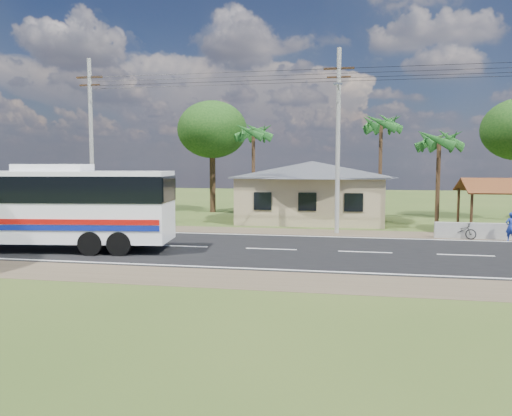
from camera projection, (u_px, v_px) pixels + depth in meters
The scene contains 13 objects.
ground at pixel (271, 249), 24.43m from camera, with size 120.00×120.00×0.00m, color #304619.
road at pixel (271, 249), 24.43m from camera, with size 120.00×16.00×0.03m.
house at pixel (312, 185), 36.73m from camera, with size 12.40×10.00×5.00m.
waiting_shed at pixel (506, 188), 30.10m from camera, with size 5.20×4.48×3.35m.
concrete_barrier at pixel (500, 231), 27.65m from camera, with size 7.00×0.30×0.90m, color #9E9E99.
utility_poles at pixel (332, 137), 29.78m from camera, with size 32.80×2.22×11.00m.
palm_near at pixel (439, 141), 32.94m from camera, with size 2.80×2.80×6.70m.
palm_mid at pixel (381, 125), 37.86m from camera, with size 2.80×2.80×8.20m.
palm_far at pixel (253, 133), 40.25m from camera, with size 2.80×2.80×7.70m.
tree_behind_house at pixel (212, 130), 42.91m from camera, with size 6.00×6.00×9.61m.
coach_bus at pixel (32, 201), 24.01m from camera, with size 13.68×4.61×4.17m.
motorcycle at pixel (460, 231), 27.93m from camera, with size 0.61×1.74×0.91m, color black.
person at pixel (511, 227), 26.84m from camera, with size 0.59×0.38×1.61m, color navy.
Camera 1 is at (3.76, -23.87, 4.15)m, focal length 35.00 mm.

